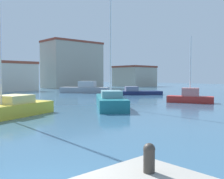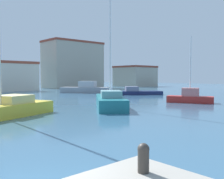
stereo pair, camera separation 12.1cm
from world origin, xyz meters
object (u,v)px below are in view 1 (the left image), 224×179
(sailboat_yellow_behind_lamppost, at_px, (3,109))
(mooring_bollard, at_px, (149,157))
(sailboat_red_outer_mooring, at_px, (190,97))
(sailboat_teal_distant_east, at_px, (110,101))
(motorboat_navy_far_right, at_px, (136,92))
(motorboat_grey_inner_mooring, at_px, (85,89))

(sailboat_yellow_behind_lamppost, bearing_deg, mooring_bollard, -100.12)
(sailboat_red_outer_mooring, height_order, sailboat_teal_distant_east, sailboat_teal_distant_east)
(sailboat_red_outer_mooring, distance_m, sailboat_teal_distant_east, 9.60)
(sailboat_yellow_behind_lamppost, bearing_deg, motorboat_navy_far_right, 21.31)
(motorboat_navy_far_right, distance_m, sailboat_yellow_behind_lamppost, 25.22)
(mooring_bollard, distance_m, sailboat_red_outer_mooring, 24.32)
(motorboat_navy_far_right, bearing_deg, sailboat_yellow_behind_lamppost, -158.69)
(motorboat_navy_far_right, relative_size, sailboat_yellow_behind_lamppost, 0.57)
(motorboat_navy_far_right, bearing_deg, mooring_bollard, -137.19)
(sailboat_red_outer_mooring, bearing_deg, mooring_bollard, -150.68)
(sailboat_red_outer_mooring, height_order, motorboat_navy_far_right, sailboat_red_outer_mooring)
(mooring_bollard, relative_size, sailboat_yellow_behind_lamppost, 0.04)
(mooring_bollard, height_order, sailboat_red_outer_mooring, sailboat_red_outer_mooring)
(mooring_bollard, xyz_separation_m, sailboat_yellow_behind_lamppost, (2.69, 15.10, -0.77))
(mooring_bollard, relative_size, sailboat_red_outer_mooring, 0.07)
(motorboat_navy_far_right, height_order, motorboat_grey_inner_mooring, motorboat_grey_inner_mooring)
(sailboat_yellow_behind_lamppost, bearing_deg, motorboat_grey_inner_mooring, 41.92)
(sailboat_yellow_behind_lamppost, bearing_deg, sailboat_teal_distant_east, -4.49)
(motorboat_navy_far_right, relative_size, motorboat_grey_inner_mooring, 0.87)
(motorboat_navy_far_right, distance_m, motorboat_grey_inner_mooring, 9.62)
(sailboat_red_outer_mooring, relative_size, motorboat_navy_far_right, 0.99)
(motorboat_grey_inner_mooring, bearing_deg, sailboat_red_outer_mooring, -94.83)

